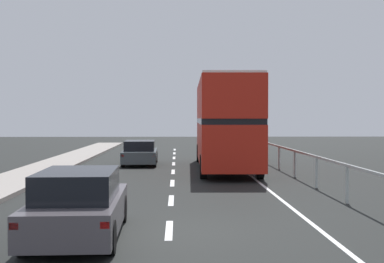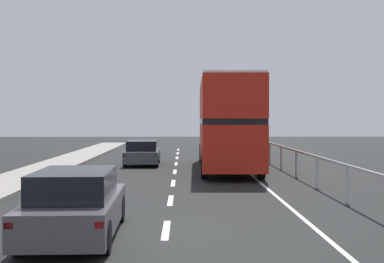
# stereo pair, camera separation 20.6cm
# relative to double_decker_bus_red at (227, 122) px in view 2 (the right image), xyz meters

# --- Properties ---
(ground_plane) EXTENTS (75.73, 120.00, 0.10)m
(ground_plane) POSITION_rel_double_decker_bus_red_xyz_m (-2.51, -14.43, -2.37)
(ground_plane) COLOR black
(lane_paint_markings) EXTENTS (3.50, 46.00, 0.01)m
(lane_paint_markings) POSITION_rel_double_decker_bus_red_xyz_m (-0.50, -5.48, -2.32)
(lane_paint_markings) COLOR silver
(lane_paint_markings) RESTS_ON ground
(bridge_side_railing) EXTENTS (0.10, 42.00, 1.16)m
(bridge_side_railing) POSITION_rel_double_decker_bus_red_xyz_m (2.63, -5.43, -1.39)
(bridge_side_railing) COLOR #ACB2AF
(bridge_side_railing) RESTS_ON ground
(double_decker_bus_red) EXTENTS (2.81, 11.51, 4.33)m
(double_decker_bus_red) POSITION_rel_double_decker_bus_red_xyz_m (0.00, 0.00, 0.00)
(double_decker_bus_red) COLOR #B51F12
(double_decker_bus_red) RESTS_ON ground
(hatchback_car_near) EXTENTS (1.87, 4.60, 1.42)m
(hatchback_car_near) POSITION_rel_double_decker_bus_red_xyz_m (-4.39, -14.95, -1.64)
(hatchback_car_near) COLOR #4D484D
(hatchback_car_near) RESTS_ON ground
(sedan_car_ahead) EXTENTS (1.85, 4.29, 1.30)m
(sedan_car_ahead) POSITION_rel_double_decker_bus_red_xyz_m (-4.30, 2.62, -1.69)
(sedan_car_ahead) COLOR #414C50
(sedan_car_ahead) RESTS_ON ground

